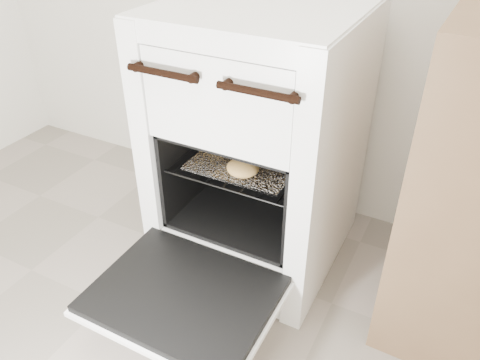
% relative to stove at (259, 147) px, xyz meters
% --- Properties ---
extents(stove, '(0.57, 0.64, 0.88)m').
position_rel_stove_xyz_m(stove, '(0.00, 0.00, 0.00)').
color(stove, white).
rests_on(stove, ground).
extents(oven_door, '(0.51, 0.40, 0.04)m').
position_rel_stove_xyz_m(oven_door, '(0.00, -0.48, -0.24)').
color(oven_door, black).
rests_on(oven_door, stove).
extents(oven_rack, '(0.42, 0.40, 0.01)m').
position_rel_stove_xyz_m(oven_rack, '(0.00, -0.06, -0.01)').
color(oven_rack, black).
rests_on(oven_rack, stove).
extents(foil_sheet, '(0.32, 0.29, 0.01)m').
position_rel_stove_xyz_m(foil_sheet, '(0.00, -0.08, -0.00)').
color(foil_sheet, white).
rests_on(foil_sheet, oven_rack).
extents(baked_rolls, '(0.30, 0.29, 0.05)m').
position_rel_stove_xyz_m(baked_rolls, '(-0.04, -0.07, 0.02)').
color(baked_rolls, tan).
rests_on(baked_rolls, foil_sheet).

